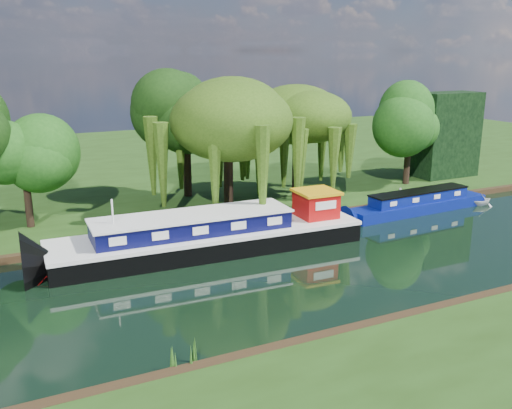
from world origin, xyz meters
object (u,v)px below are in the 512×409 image
narrowboat (418,204)px  white_cruiser (482,205)px  red_dinghy (56,275)px  dutch_barge (212,235)px

narrowboat → white_cruiser: (6.10, -0.73, -0.66)m
white_cruiser → red_dinghy: bearing=86.4°
dutch_barge → white_cruiser: bearing=3.5°
dutch_barge → white_cruiser: dutch_barge is taller
dutch_barge → narrowboat: size_ratio=1.55×
dutch_barge → red_dinghy: size_ratio=6.04×
narrowboat → white_cruiser: 6.18m
dutch_barge → narrowboat: (17.84, 1.33, -0.37)m
white_cruiser → dutch_barge: bearing=86.8°
dutch_barge → red_dinghy: dutch_barge is taller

